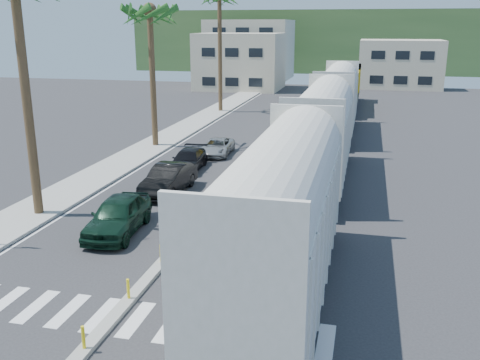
% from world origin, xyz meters
% --- Properties ---
extents(ground, '(140.00, 140.00, 0.00)m').
position_xyz_m(ground, '(0.00, 0.00, 0.00)').
color(ground, '#28282B').
rests_on(ground, ground).
extents(sidewalk, '(3.00, 90.00, 0.15)m').
position_xyz_m(sidewalk, '(-8.50, 25.00, 0.07)').
color(sidewalk, gray).
rests_on(sidewalk, ground).
extents(rails, '(1.56, 100.00, 0.06)m').
position_xyz_m(rails, '(5.00, 28.00, 0.03)').
color(rails, black).
rests_on(rails, ground).
extents(median, '(0.45, 60.00, 0.85)m').
position_xyz_m(median, '(0.00, 19.96, 0.09)').
color(median, gray).
rests_on(median, ground).
extents(crosswalk, '(14.00, 2.20, 0.01)m').
position_xyz_m(crosswalk, '(0.00, -2.00, 0.01)').
color(crosswalk, silver).
rests_on(crosswalk, ground).
extents(lane_markings, '(9.42, 90.00, 0.01)m').
position_xyz_m(lane_markings, '(-2.15, 25.00, 0.00)').
color(lane_markings, silver).
rests_on(lane_markings, ground).
extents(freight_train, '(3.00, 60.94, 5.85)m').
position_xyz_m(freight_train, '(5.00, 20.69, 2.91)').
color(freight_train, beige).
rests_on(freight_train, ground).
extents(palm_trees, '(3.50, 37.20, 13.75)m').
position_xyz_m(palm_trees, '(-8.10, 22.70, 10.81)').
color(palm_trees, brown).
rests_on(palm_trees, ground).
extents(buildings, '(38.00, 27.00, 10.00)m').
position_xyz_m(buildings, '(-6.41, 71.66, 4.36)').
color(buildings, '#B4AB8F').
rests_on(buildings, ground).
extents(hillside, '(80.00, 20.00, 12.00)m').
position_xyz_m(hillside, '(0.00, 100.00, 6.00)').
color(hillside, '#385628').
rests_on(hillside, ground).
extents(car_lead, '(2.87, 5.28, 1.68)m').
position_xyz_m(car_lead, '(-3.12, 4.76, 0.84)').
color(car_lead, black).
rests_on(car_lead, ground).
extents(car_second, '(2.15, 5.02, 1.60)m').
position_xyz_m(car_second, '(-3.05, 10.96, 0.80)').
color(car_second, black).
rests_on(car_second, ground).
extents(car_third, '(2.38, 4.75, 1.32)m').
position_xyz_m(car_third, '(-3.58, 15.91, 0.66)').
color(car_third, black).
rests_on(car_third, ground).
extents(car_rear, '(2.33, 4.40, 1.17)m').
position_xyz_m(car_rear, '(-2.91, 20.47, 0.59)').
color(car_rear, '#9B9EA0').
rests_on(car_rear, ground).
extents(cyclist, '(1.90, 2.43, 2.39)m').
position_xyz_m(cyclist, '(1.85, 1.01, 0.75)').
color(cyclist, '#9EA0A5').
rests_on(cyclist, ground).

